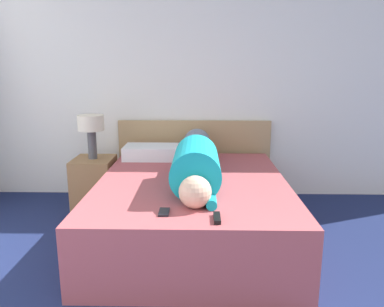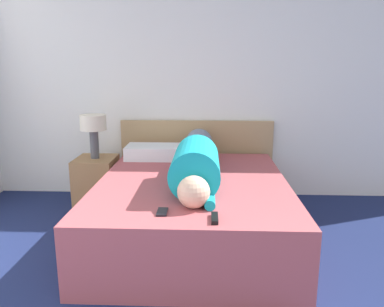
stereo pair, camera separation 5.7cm
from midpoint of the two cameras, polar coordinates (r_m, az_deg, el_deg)
wall_back at (r=4.00m, az=3.10°, el=11.92°), size 6.04×0.06×2.60m
bed at (r=3.10m, az=-0.48°, el=-8.34°), size 1.50×1.91×0.49m
headboard at (r=4.05m, az=-0.05°, el=-0.76°), size 1.62×0.04×0.82m
nightstand at (r=3.84m, az=-15.05°, el=-4.41°), size 0.38×0.42×0.51m
table_lamp at (r=3.72m, az=-15.56°, el=3.96°), size 0.25×0.25×0.43m
person_lying at (r=3.01m, az=0.11°, el=-1.02°), size 0.35×1.63×0.35m
pillow_near_headboard at (r=3.73m, az=-6.04°, el=0.21°), size 0.61×0.33×0.13m
tv_remote at (r=2.25m, az=3.10°, el=-9.78°), size 0.04×0.15×0.02m
cell_phone at (r=2.36m, az=-4.97°, el=-8.89°), size 0.06×0.13×0.01m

